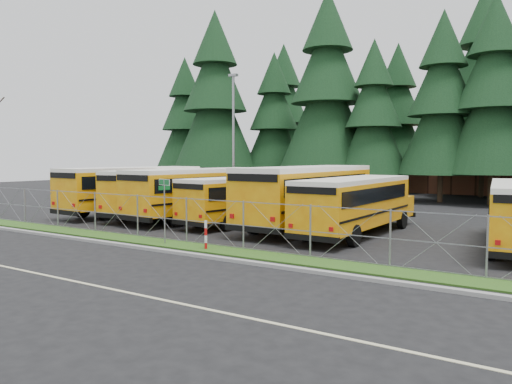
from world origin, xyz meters
TOP-DOWN VIEW (x-y plane):
  - ground at (0.00, 0.00)m, footprint 120.00×120.00m
  - curb at (0.00, -3.10)m, footprint 50.00×0.25m
  - grass_verge at (0.00, -1.70)m, footprint 50.00×1.40m
  - road_lane_line at (0.00, -8.00)m, footprint 50.00×0.12m
  - chainlink_fence at (0.00, -1.00)m, footprint 44.00×0.10m
  - brick_building at (6.00, 40.00)m, footprint 22.00×10.00m
  - bus_1 at (-11.07, 5.79)m, footprint 3.54×11.92m
  - bus_2 at (-8.42, 6.05)m, footprint 4.16×11.61m
  - bus_3 at (-5.57, 5.91)m, footprint 3.65×11.85m
  - bus_4 at (-2.28, 5.75)m, footprint 3.41×10.26m
  - bus_5 at (1.41, 6.27)m, footprint 2.98×12.43m
  - bus_6 at (4.44, 5.11)m, footprint 2.62×10.58m
  - street_sign at (-1.52, -1.81)m, footprint 0.81×0.54m
  - striped_bollard at (0.76, -1.87)m, footprint 0.11×0.11m
  - light_standard at (-9.37, 14.28)m, footprint 0.70×0.35m
  - conifer_0 at (-24.99, 26.63)m, footprint 6.86×6.86m
  - conifer_1 at (-18.33, 23.63)m, footprint 8.45×8.45m
  - conifer_2 at (-13.50, 27.33)m, footprint 6.59×6.59m
  - conifer_3 at (-6.80, 25.78)m, footprint 8.77×8.77m
  - conifer_4 at (-2.00, 25.01)m, footprint 6.34×6.34m
  - conifer_5 at (3.62, 25.64)m, footprint 7.15×7.15m
  - conifer_6 at (7.50, 25.36)m, footprint 7.45×7.45m
  - conifer_10 at (-16.38, 34.34)m, footprint 7.72×7.72m
  - conifer_11 at (-3.02, 35.08)m, footprint 7.09×7.09m
  - conifer_12 at (5.65, 33.08)m, footprint 8.95×8.95m

SIDE VIEW (x-z plane):
  - ground at x=0.00m, z-range 0.00..0.00m
  - road_lane_line at x=0.00m, z-range 0.00..0.01m
  - grass_verge at x=0.00m, z-range 0.00..0.06m
  - curb at x=0.00m, z-range 0.00..0.12m
  - striped_bollard at x=0.76m, z-range 0.00..1.20m
  - chainlink_fence at x=0.00m, z-range 0.00..2.00m
  - bus_4 at x=-2.28m, z-range 0.00..2.64m
  - bus_6 at x=4.44m, z-range 0.00..2.77m
  - bus_2 at x=-8.42m, z-range 0.00..2.98m
  - bus_3 at x=-5.57m, z-range 0.00..3.06m
  - bus_1 at x=-11.07m, z-range 0.00..3.09m
  - bus_5 at x=1.41m, z-range 0.00..3.26m
  - street_sign at x=-1.52m, z-range 0.63..3.44m
  - brick_building at x=6.00m, z-range 0.00..6.00m
  - light_standard at x=-9.37m, z-range 0.43..10.57m
  - conifer_4 at x=-2.00m, z-range 0.00..14.03m
  - conifer_2 at x=-13.50m, z-range 0.00..14.57m
  - conifer_0 at x=-24.99m, z-range 0.00..15.17m
  - conifer_11 at x=-3.02m, z-range 0.00..15.69m
  - conifer_5 at x=3.62m, z-range 0.00..15.80m
  - conifer_6 at x=7.50m, z-range 0.00..16.47m
  - conifer_10 at x=-16.38m, z-range 0.00..17.08m
  - conifer_1 at x=-18.33m, z-range 0.00..18.68m
  - conifer_3 at x=-6.80m, z-range 0.00..19.39m
  - conifer_12 at x=5.65m, z-range 0.00..19.80m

